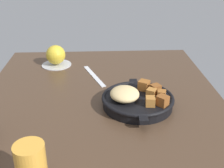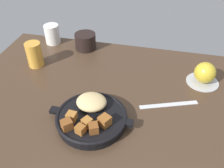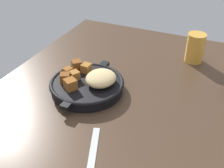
{
  "view_description": "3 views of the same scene",
  "coord_description": "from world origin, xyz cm",
  "px_view_note": "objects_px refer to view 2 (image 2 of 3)",
  "views": [
    {
      "loc": [
        -75.36,
        0.69,
        44.01
      ],
      "look_at": [
        2.58,
        -3.1,
        6.27
      ],
      "focal_mm": 46.65,
      "sensor_mm": 36.0,
      "label": 1
    },
    {
      "loc": [
        17.47,
        -58.83,
        56.19
      ],
      "look_at": [
        3.31,
        2.43,
        5.54
      ],
      "focal_mm": 39.23,
      "sensor_mm": 36.0,
      "label": 2
    },
    {
      "loc": [
        59.85,
        23.94,
        48.37
      ],
      "look_at": [
        -0.2,
        -2.78,
        4.39
      ],
      "focal_mm": 45.99,
      "sensor_mm": 36.0,
      "label": 3
    }
  ],
  "objects_px": {
    "red_apple": "(205,73)",
    "coffee_mug_dark": "(85,41)",
    "cast_iron_skillet": "(91,116)",
    "butter_knife": "(169,105)",
    "white_creamer_pitcher": "(52,34)",
    "juice_glass_amber": "(34,55)"
  },
  "relations": [
    {
      "from": "juice_glass_amber",
      "to": "white_creamer_pitcher",
      "type": "xyz_separation_m",
      "value": [
        -0.01,
        0.19,
        -0.01
      ]
    },
    {
      "from": "red_apple",
      "to": "coffee_mug_dark",
      "type": "height_order",
      "value": "red_apple"
    },
    {
      "from": "cast_iron_skillet",
      "to": "butter_knife",
      "type": "xyz_separation_m",
      "value": [
        0.23,
        0.13,
        -0.02
      ]
    },
    {
      "from": "red_apple",
      "to": "juice_glass_amber",
      "type": "distance_m",
      "value": 0.65
    },
    {
      "from": "red_apple",
      "to": "juice_glass_amber",
      "type": "bearing_deg",
      "value": -176.97
    },
    {
      "from": "butter_knife",
      "to": "white_creamer_pitcher",
      "type": "xyz_separation_m",
      "value": [
        -0.54,
        0.3,
        0.04
      ]
    },
    {
      "from": "butter_knife",
      "to": "white_creamer_pitcher",
      "type": "bearing_deg",
      "value": 130.41
    },
    {
      "from": "white_creamer_pitcher",
      "to": "cast_iron_skillet",
      "type": "bearing_deg",
      "value": -54.2
    },
    {
      "from": "white_creamer_pitcher",
      "to": "coffee_mug_dark",
      "type": "bearing_deg",
      "value": -5.13
    },
    {
      "from": "juice_glass_amber",
      "to": "white_creamer_pitcher",
      "type": "bearing_deg",
      "value": 92.58
    },
    {
      "from": "white_creamer_pitcher",
      "to": "red_apple",
      "type": "bearing_deg",
      "value": -13.05
    },
    {
      "from": "coffee_mug_dark",
      "to": "white_creamer_pitcher",
      "type": "distance_m",
      "value": 0.16
    },
    {
      "from": "juice_glass_amber",
      "to": "cast_iron_skillet",
      "type": "bearing_deg",
      "value": -39.03
    },
    {
      "from": "white_creamer_pitcher",
      "to": "juice_glass_amber",
      "type": "bearing_deg",
      "value": -87.42
    },
    {
      "from": "red_apple",
      "to": "white_creamer_pitcher",
      "type": "height_order",
      "value": "white_creamer_pitcher"
    },
    {
      "from": "cast_iron_skillet",
      "to": "red_apple",
      "type": "height_order",
      "value": "red_apple"
    },
    {
      "from": "cast_iron_skillet",
      "to": "red_apple",
      "type": "relative_size",
      "value": 3.39
    },
    {
      "from": "red_apple",
      "to": "white_creamer_pitcher",
      "type": "distance_m",
      "value": 0.67
    },
    {
      "from": "cast_iron_skillet",
      "to": "coffee_mug_dark",
      "type": "distance_m",
      "value": 0.44
    },
    {
      "from": "butter_knife",
      "to": "coffee_mug_dark",
      "type": "bearing_deg",
      "value": 122.41
    },
    {
      "from": "cast_iron_skillet",
      "to": "coffee_mug_dark",
      "type": "bearing_deg",
      "value": 109.75
    },
    {
      "from": "cast_iron_skillet",
      "to": "coffee_mug_dark",
      "type": "xyz_separation_m",
      "value": [
        -0.15,
        0.42,
        0.01
      ]
    }
  ]
}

